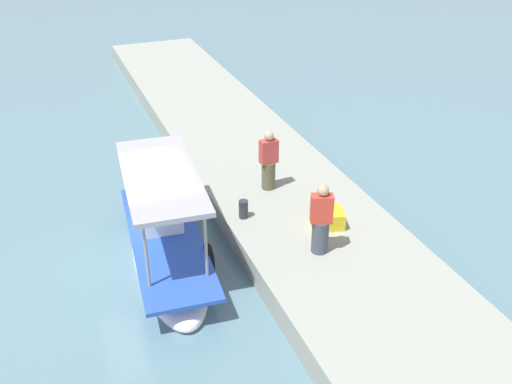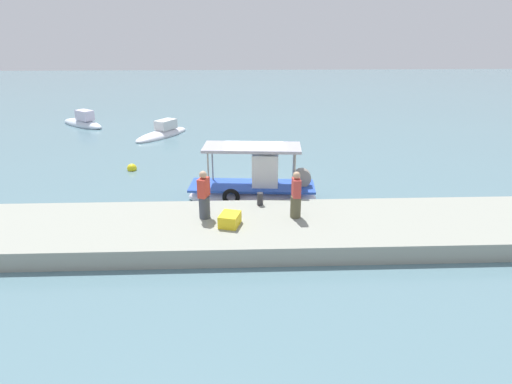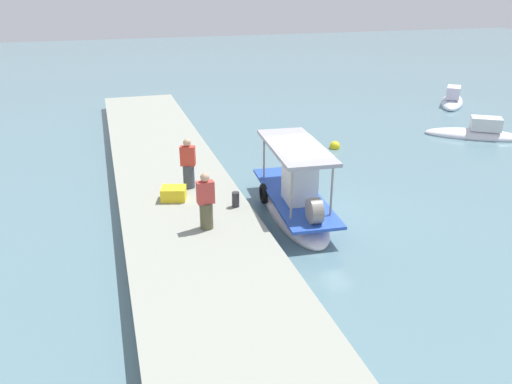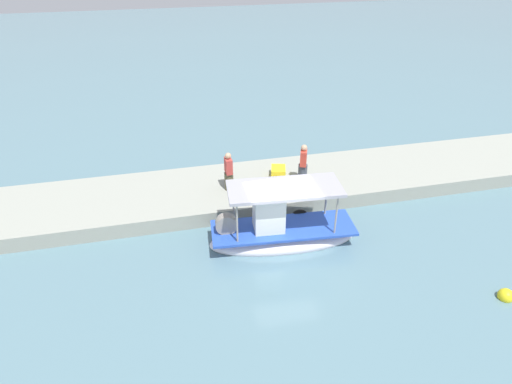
# 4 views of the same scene
# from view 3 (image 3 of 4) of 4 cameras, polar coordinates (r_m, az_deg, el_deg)

# --- Properties ---
(ground_plane) EXTENTS (120.00, 120.00, 0.00)m
(ground_plane) POSITION_cam_3_polar(r_m,az_deg,el_deg) (17.47, 6.22, -2.34)
(ground_plane) COLOR slate
(dock_quay) EXTENTS (36.00, 4.11, 0.65)m
(dock_quay) POSITION_cam_3_polar(r_m,az_deg,el_deg) (16.24, -7.78, -3.17)
(dock_quay) COLOR #96998D
(dock_quay) RESTS_ON ground_plane
(main_fishing_boat) EXTENTS (5.74, 2.13, 2.81)m
(main_fishing_boat) POSITION_cam_3_polar(r_m,az_deg,el_deg) (17.07, 4.39, -1.08)
(main_fishing_boat) COLOR white
(main_fishing_boat) RESTS_ON ground_plane
(fisherman_near_bollard) EXTENTS (0.51, 0.57, 1.79)m
(fisherman_near_bollard) POSITION_cam_3_polar(r_m,az_deg,el_deg) (17.64, -7.70, 2.97)
(fisherman_near_bollard) COLOR #414652
(fisherman_near_bollard) RESTS_ON dock_quay
(fisherman_by_crate) EXTENTS (0.40, 0.50, 1.74)m
(fisherman_by_crate) POSITION_cam_3_polar(r_m,az_deg,el_deg) (14.62, -5.70, -1.31)
(fisherman_by_crate) COLOR brown
(fisherman_by_crate) RESTS_ON dock_quay
(mooring_bollard) EXTENTS (0.24, 0.24, 0.49)m
(mooring_bollard) POSITION_cam_3_polar(r_m,az_deg,el_deg) (16.18, -2.33, -0.85)
(mooring_bollard) COLOR #2D2D33
(mooring_bollard) RESTS_ON dock_quay
(cargo_crate) EXTENTS (0.83, 0.94, 0.43)m
(cargo_crate) POSITION_cam_3_polar(r_m,az_deg,el_deg) (16.92, -9.33, -0.17)
(cargo_crate) COLOR yellow
(cargo_crate) RESTS_ON dock_quay
(marker_buoy) EXTENTS (0.50, 0.50, 0.50)m
(marker_buoy) POSITION_cam_3_polar(r_m,az_deg,el_deg) (24.38, 8.92, 5.15)
(marker_buoy) COLOR yellow
(marker_buoy) RESTS_ON ground_plane
(moored_boat_near) EXTENTS (4.36, 3.91, 1.48)m
(moored_boat_near) POSITION_cam_3_polar(r_m,az_deg,el_deg) (35.38, 21.37, 9.60)
(moored_boat_near) COLOR silver
(moored_boat_near) RESTS_ON ground_plane
(moored_boat_mid) EXTENTS (3.87, 4.85, 1.30)m
(moored_boat_mid) POSITION_cam_3_polar(r_m,az_deg,el_deg) (28.24, 23.65, 6.09)
(moored_boat_mid) COLOR white
(moored_boat_mid) RESTS_ON ground_plane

